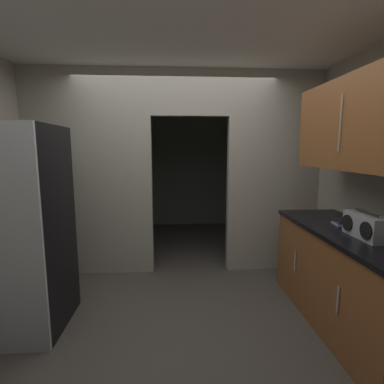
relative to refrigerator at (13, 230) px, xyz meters
name	(u,v)px	position (x,y,z in m)	size (l,w,h in m)	color
ground	(179,328)	(1.45, -0.12, -0.91)	(20.00, 20.00, 0.00)	#47423D
kitchen_overhead_slab	(176,38)	(1.45, 0.27, 1.72)	(4.17, 6.62, 0.06)	silver
kitchen_partition	(172,168)	(1.41, 1.19, 0.46)	(3.77, 0.12, 2.60)	#ADA899
adjoining_room_shell	(175,166)	(1.45, 2.95, 0.39)	(3.77, 2.51, 2.60)	gray
refrigerator	(13,230)	(0.00, 0.00, 0.00)	(0.83, 0.79, 1.83)	black
lower_cabinet_run	(348,279)	(3.00, -0.18, -0.46)	(0.68, 1.81, 0.91)	brown
upper_cabinet_counterside	(361,124)	(3.00, -0.18, 0.92)	(0.36, 1.62, 0.79)	brown
boombox	(365,226)	(2.97, -0.39, 0.09)	(0.16, 0.40, 0.22)	#B2B2B7
book_stack	(340,222)	(2.98, -0.02, 0.03)	(0.13, 0.17, 0.07)	#2D609E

